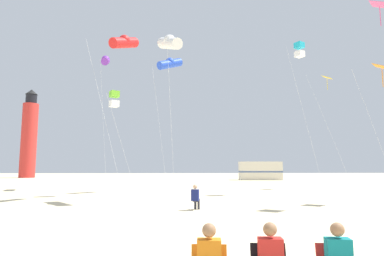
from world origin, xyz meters
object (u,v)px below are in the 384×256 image
kite_box_lime (114,99)px  kite_tube_scarlet (124,42)px  kite_diamond_rainbow (383,13)px  lighthouse_distant (29,136)px  kite_box_cyan (299,50)px  kite_tube_blue (170,63)px  kite_flyer_standing (196,196)px  kite_tube_white (170,43)px  kite_diamond_gold (327,82)px  rv_van_cream (260,171)px  kite_tube_violet (106,61)px  kite_diamond_orange (381,72)px

kite_box_lime → kite_tube_scarlet: 4.14m
kite_diamond_rainbow → lighthouse_distant: 60.78m
kite_box_cyan → kite_tube_blue: 10.53m
kite_flyer_standing → lighthouse_distant: bearing=-40.9°
kite_tube_blue → kite_tube_white: 7.71m
kite_diamond_gold → rv_van_cream: (-1.39, 20.24, -8.68)m
kite_tube_violet → kite_box_lime: bearing=-72.2°
kite_flyer_standing → lighthouse_distant: lighthouse_distant is taller
kite_tube_violet → kite_tube_white: 12.81m
kite_diamond_orange → kite_tube_scarlet: size_ratio=0.72×
kite_tube_scarlet → kite_diamond_rainbow: 15.39m
kite_diamond_rainbow → rv_van_cream: (2.18, 34.15, -8.72)m
kite_diamond_gold → kite_tube_white: (-14.93, -10.51, -0.52)m
kite_box_lime → kite_tube_scarlet: (0.94, -2.04, 3.47)m
kite_diamond_gold → lighthouse_distant: 53.57m
lighthouse_distant → kite_diamond_rainbow: bearing=-50.6°
kite_tube_violet → lighthouse_distant: lighthouse_distant is taller
kite_diamond_orange → kite_tube_blue: 15.78m
kite_tube_scarlet → kite_tube_white: size_ratio=1.07×
kite_tube_white → kite_tube_violet: bearing=119.7°
kite_flyer_standing → kite_box_lime: kite_box_lime is taller
kite_flyer_standing → kite_box_cyan: 16.19m
kite_box_lime → kite_tube_scarlet: kite_tube_scarlet is taller
lighthouse_distant → kite_box_lime: bearing=-59.6°
kite_box_cyan → lighthouse_distant: bearing=133.8°
kite_diamond_orange → rv_van_cream: (1.35, 32.46, -6.02)m
kite_tube_violet → kite_tube_white: size_ratio=1.23×
kite_tube_scarlet → lighthouse_distant: size_ratio=0.65×
kite_diamond_orange → rv_van_cream: bearing=87.6°
kite_tube_blue → kite_flyer_standing: bearing=-83.0°
kite_diamond_gold → kite_diamond_rainbow: bearing=-104.4°
kite_diamond_gold → kite_tube_scarlet: bearing=-154.5°
kite_tube_blue → lighthouse_distant: (-27.08, 35.93, -2.88)m
kite_box_cyan → kite_diamond_rainbow: kite_box_cyan is taller
kite_flyer_standing → kite_diamond_gold: (13.59, 14.56, 9.46)m
kite_diamond_gold → kite_box_lime: size_ratio=1.46×
kite_diamond_gold → kite_diamond_orange: kite_diamond_gold is taller
kite_flyer_standing → kite_tube_white: 9.90m
kite_box_cyan → kite_tube_blue: kite_box_cyan is taller
lighthouse_distant → kite_box_cyan: bearing=-46.2°
kite_tube_blue → kite_tube_white: (0.10, -7.62, -1.17)m
kite_tube_blue → kite_tube_scarlet: (-2.97, -5.68, -0.43)m
kite_diamond_orange → kite_box_cyan: bearing=108.4°
kite_tube_violet → kite_diamond_gold: bearing=-1.1°
kite_diamond_gold → kite_tube_violet: kite_tube_violet is taller
kite_box_cyan → rv_van_cream: kite_box_cyan is taller
kite_tube_scarlet → kite_tube_white: kite_tube_scarlet is taller
rv_van_cream → kite_box_lime: bearing=-119.7°
kite_flyer_standing → kite_diamond_rainbow: bearing=-158.1°
kite_tube_blue → kite_tube_violet: kite_tube_violet is taller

